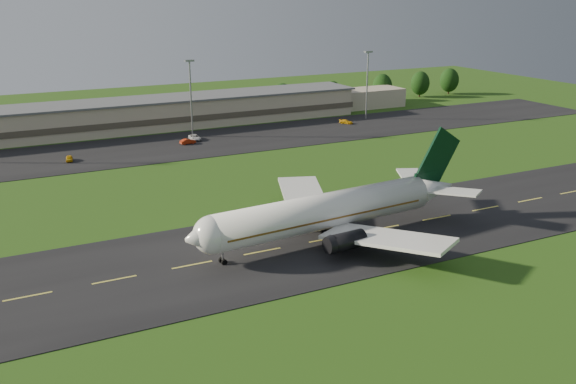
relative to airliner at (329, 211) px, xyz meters
name	(u,v)px	position (x,y,z in m)	size (l,w,h in m)	color
ground	(326,240)	(-0.41, -0.07, -4.66)	(360.00, 360.00, 0.00)	#284812
taxiway	(326,239)	(-0.41, -0.07, -4.61)	(220.00, 30.00, 0.10)	black
apron	(184,145)	(-0.41, 71.93, -4.61)	(260.00, 30.00, 0.10)	black
airliner	(329,211)	(0.00, 0.00, 0.00)	(51.28, 42.04, 15.57)	white
terminal	(179,112)	(5.99, 96.11, -0.67)	(145.00, 16.00, 8.40)	#C1AC93
light_mast_centre	(191,89)	(4.59, 79.93, 8.08)	(2.40, 1.20, 20.35)	gray
light_mast_east	(367,77)	(59.59, 79.93, 8.08)	(2.40, 1.20, 20.35)	gray
tree_line	(273,96)	(40.84, 106.32, 0.13)	(197.32, 9.03, 9.59)	black
service_vehicle_a	(69,158)	(-28.89, 68.04, -3.93)	(1.50, 3.72, 1.27)	#C5930B
service_vehicle_b	(188,141)	(0.75, 72.29, -3.90)	(1.40, 4.03, 1.33)	#9C230A
service_vehicle_c	(195,137)	(3.78, 75.73, -3.86)	(2.32, 5.03, 1.40)	silver
service_vehicle_d	(346,122)	(50.34, 76.33, -3.97)	(1.64, 4.04, 1.17)	#DE9F0D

